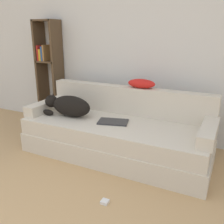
{
  "coord_description": "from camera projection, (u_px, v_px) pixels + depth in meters",
  "views": [
    {
      "loc": [
        1.34,
        -0.48,
        1.41
      ],
      "look_at": [
        0.17,
        1.88,
        0.57
      ],
      "focal_mm": 40.0,
      "sensor_mm": 36.0,
      "label": 1
    }
  ],
  "objects": [
    {
      "name": "dog",
      "position": [
        68.0,
        106.0,
        3.07
      ],
      "size": [
        0.64,
        0.24,
        0.26
      ],
      "color": "black",
      "rests_on": "couch"
    },
    {
      "name": "couch_backrest",
      "position": [
        128.0,
        100.0,
        3.15
      ],
      "size": [
        2.14,
        0.15,
        0.35
      ],
      "color": "beige",
      "rests_on": "couch"
    },
    {
      "name": "bookshelf",
      "position": [
        49.0,
        68.0,
        3.84
      ],
      "size": [
        0.36,
        0.26,
        1.59
      ],
      "color": "#4C3823",
      "rests_on": "ground_plane"
    },
    {
      "name": "throw_pillow",
      "position": [
        141.0,
        84.0,
        3.01
      ],
      "size": [
        0.34,
        0.17,
        0.11
      ],
      "color": "red",
      "rests_on": "couch_backrest"
    },
    {
      "name": "couch_arm_right",
      "position": [
        209.0,
        132.0,
        2.44
      ],
      "size": [
        0.15,
        0.68,
        0.13
      ],
      "color": "beige",
      "rests_on": "couch"
    },
    {
      "name": "couch",
      "position": [
        116.0,
        139.0,
        2.96
      ],
      "size": [
        2.18,
        0.87,
        0.42
      ],
      "color": "beige",
      "rests_on": "ground_plane"
    },
    {
      "name": "laptop",
      "position": [
        113.0,
        122.0,
        2.88
      ],
      "size": [
        0.38,
        0.29,
        0.02
      ],
      "rotation": [
        0.0,
        0.0,
        0.27
      ],
      "color": "#2D2D30",
      "rests_on": "couch"
    },
    {
      "name": "couch_arm_left",
      "position": [
        47.0,
        106.0,
        3.3
      ],
      "size": [
        0.15,
        0.68,
        0.13
      ],
      "color": "beige",
      "rests_on": "couch"
    },
    {
      "name": "power_adapter",
      "position": [
        105.0,
        202.0,
        2.16
      ],
      "size": [
        0.06,
        0.06,
        0.03
      ],
      "color": "silver",
      "rests_on": "ground_plane"
    },
    {
      "name": "wall_back",
      "position": [
        129.0,
        37.0,
        3.32
      ],
      "size": [
        7.55,
        0.06,
        2.7
      ],
      "color": "silver",
      "rests_on": "ground_plane"
    }
  ]
}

